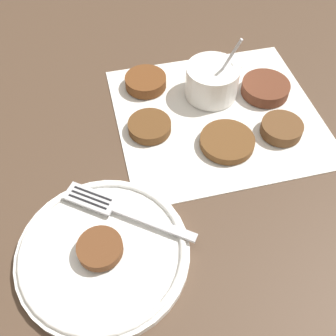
{
  "coord_description": "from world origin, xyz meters",
  "views": [
    {
      "loc": [
        -0.19,
        -0.45,
        0.47
      ],
      "look_at": [
        -0.1,
        -0.11,
        0.02
      ],
      "focal_mm": 42.0,
      "sensor_mm": 36.0,
      "label": 1
    }
  ],
  "objects_px": {
    "sauce_bowl": "(212,82)",
    "fritter_on_plate": "(100,248)",
    "serving_plate": "(103,252)",
    "fork": "(115,208)"
  },
  "relations": [
    {
      "from": "serving_plate",
      "to": "fork",
      "type": "distance_m",
      "value": 0.06
    },
    {
      "from": "fritter_on_plate",
      "to": "serving_plate",
      "type": "bearing_deg",
      "value": 40.29
    },
    {
      "from": "sauce_bowl",
      "to": "fritter_on_plate",
      "type": "distance_m",
      "value": 0.34
    },
    {
      "from": "sauce_bowl",
      "to": "serving_plate",
      "type": "bearing_deg",
      "value": -132.81
    },
    {
      "from": "serving_plate",
      "to": "fritter_on_plate",
      "type": "bearing_deg",
      "value": -139.71
    },
    {
      "from": "fritter_on_plate",
      "to": "sauce_bowl",
      "type": "bearing_deg",
      "value": 47.13
    },
    {
      "from": "serving_plate",
      "to": "fork",
      "type": "relative_size",
      "value": 1.37
    },
    {
      "from": "fork",
      "to": "sauce_bowl",
      "type": "bearing_deg",
      "value": 43.73
    },
    {
      "from": "sauce_bowl",
      "to": "fritter_on_plate",
      "type": "xyz_separation_m",
      "value": [
        -0.23,
        -0.25,
        -0.0
      ]
    },
    {
      "from": "fritter_on_plate",
      "to": "fork",
      "type": "height_order",
      "value": "fritter_on_plate"
    }
  ]
}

